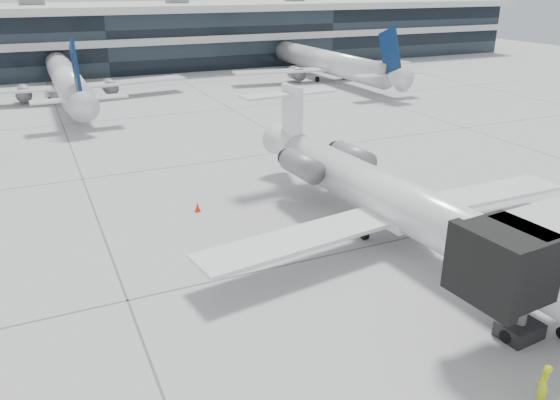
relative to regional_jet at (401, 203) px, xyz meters
name	(u,v)px	position (x,y,z in m)	size (l,w,h in m)	color
ground	(304,261)	(-6.40, 0.15, -2.58)	(220.00, 220.00, 0.00)	#9C9B9E
terminal	(98,41)	(-6.40, 82.15, 2.42)	(170.00, 22.00, 10.00)	black
bg_jet_center	(69,99)	(-14.40, 55.15, -2.58)	(32.00, 40.00, 9.60)	silver
bg_jet_right	(325,79)	(25.60, 55.15, -2.58)	(32.00, 40.00, 9.60)	silver
regional_jet	(401,203)	(0.00, 0.00, 0.00)	(26.23, 32.78, 7.57)	white
ramp_worker	(543,385)	(-3.54, -13.79, -1.67)	(0.67, 0.44, 1.83)	#CCE017
traffic_cone	(198,207)	(-9.84, 9.77, -2.28)	(0.51, 0.51, 0.63)	red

